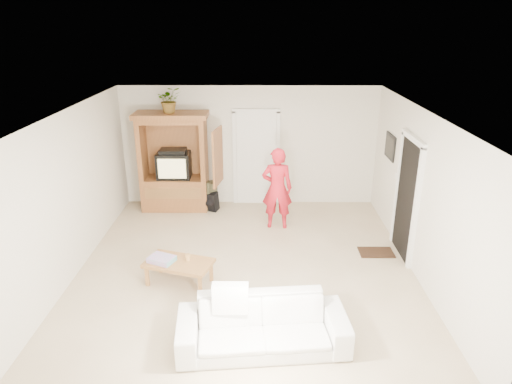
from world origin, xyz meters
TOP-DOWN VIEW (x-y plane):
  - floor at (0.00, 0.00)m, footprint 6.00×6.00m
  - ceiling at (0.00, 0.00)m, footprint 6.00×6.00m
  - wall_back at (0.00, 3.00)m, footprint 5.50×0.00m
  - wall_front at (0.00, -3.00)m, footprint 5.50×0.00m
  - wall_left at (-2.75, 0.00)m, footprint 0.00×6.00m
  - wall_right at (2.75, 0.00)m, footprint 0.00×6.00m
  - armoire at (-1.58, 2.66)m, footprint 1.82×1.14m
  - door_back at (0.15, 2.97)m, footprint 0.85×0.05m
  - doorway_right at (2.73, 0.60)m, footprint 0.05×0.90m
  - framed_picture at (2.73, 1.90)m, footprint 0.03×0.60m
  - doormat at (2.30, 0.60)m, footprint 0.60×0.40m
  - plant at (-1.60, 2.63)m, footprint 0.58×0.54m
  - man at (0.56, 1.69)m, footprint 0.61×0.41m
  - sofa at (0.27, -1.88)m, footprint 2.18×1.02m
  - coffee_table at (-1.02, -0.41)m, footprint 1.14×0.83m
  - towel at (-1.28, -0.41)m, footprint 0.46×0.41m
  - candle at (-0.88, -0.37)m, footprint 0.08×0.08m
  - backpack_black at (-0.84, 2.50)m, footprint 0.39×0.31m
  - backpack_olive at (-0.87, 2.58)m, footprint 0.39×0.35m

SIDE VIEW (x-z plane):
  - floor at x=0.00m, z-range 0.00..0.00m
  - doormat at x=2.30m, z-range 0.00..0.02m
  - backpack_black at x=-0.84m, z-range 0.00..0.41m
  - backpack_olive at x=-0.87m, z-range 0.00..0.62m
  - sofa at x=0.27m, z-range 0.00..0.62m
  - coffee_table at x=-1.02m, z-range 0.14..0.52m
  - towel at x=-1.28m, z-range 0.38..0.46m
  - candle at x=-0.88m, z-range 0.38..0.48m
  - man at x=0.56m, z-range 0.00..1.63m
  - armoire at x=-1.58m, z-range -0.14..1.96m
  - door_back at x=0.15m, z-range 0.00..2.04m
  - doorway_right at x=2.73m, z-range 0.00..2.04m
  - wall_back at x=0.00m, z-range -1.45..4.05m
  - wall_front at x=0.00m, z-range -1.45..4.05m
  - wall_left at x=-2.75m, z-range -1.70..4.30m
  - wall_right at x=2.75m, z-range -1.70..4.30m
  - framed_picture at x=2.73m, z-range 1.36..1.84m
  - plant at x=-1.60m, z-range 2.10..2.62m
  - ceiling at x=0.00m, z-range 2.60..2.60m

